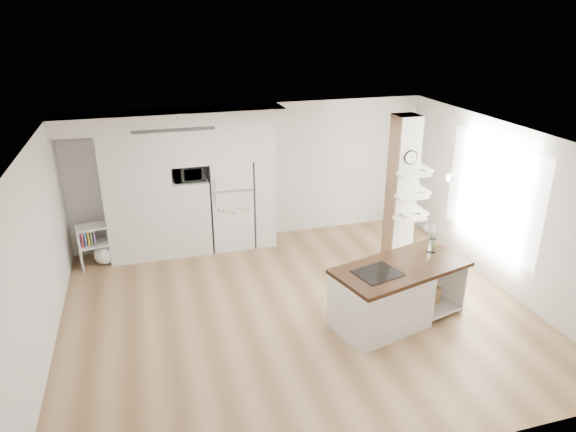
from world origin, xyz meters
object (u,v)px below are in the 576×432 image
kitchen_island (387,296)px  refrigerator (230,203)px  bookshelf (100,248)px  floor_plant_a (449,278)px

kitchen_island → refrigerator: bearing=101.7°
bookshelf → floor_plant_a: 6.13m
refrigerator → kitchen_island: (1.69, -3.35, -0.40)m
bookshelf → floor_plant_a: bearing=-36.4°
floor_plant_a → refrigerator: bearing=138.0°
refrigerator → kitchen_island: bearing=-63.3°
bookshelf → floor_plant_a: (5.55, -2.62, -0.09)m
kitchen_island → floor_plant_a: (1.41, 0.56, -0.23)m
floor_plant_a → kitchen_island: bearing=-158.4°
refrigerator → floor_plant_a: 4.22m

